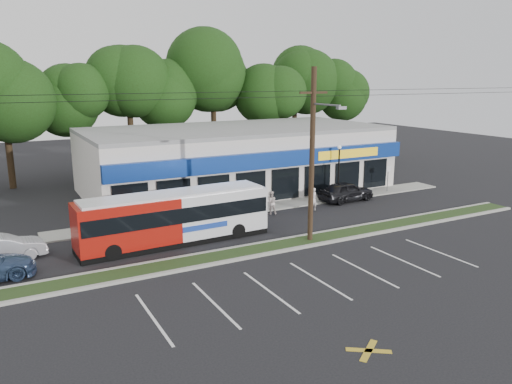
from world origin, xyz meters
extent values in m
plane|color=black|center=(0.00, 0.00, 0.00)|extent=(120.00, 120.00, 0.00)
cube|color=#263616|center=(0.00, 1.00, 0.06)|extent=(40.00, 1.60, 0.12)
cube|color=#9E9E93|center=(0.00, 0.15, 0.07)|extent=(40.00, 0.25, 0.14)
cube|color=#9E9E93|center=(0.00, 1.85, 0.07)|extent=(40.00, 0.25, 0.14)
cube|color=#9E9E93|center=(5.00, 9.00, 0.05)|extent=(32.00, 2.20, 0.10)
cube|color=silver|center=(5.50, 16.00, 2.50)|extent=(25.00, 12.00, 5.00)
cube|color=navy|center=(5.50, 9.75, 3.40)|extent=(25.00, 0.50, 1.20)
cube|color=black|center=(5.50, 9.94, 1.40)|extent=(24.00, 0.12, 2.40)
cube|color=yellow|center=(12.50, 9.48, 3.40)|extent=(6.00, 0.06, 0.70)
cube|color=gray|center=(5.50, 16.00, 5.15)|extent=(25.00, 12.00, 0.30)
cylinder|color=black|center=(3.00, 1.00, 5.00)|extent=(0.30, 0.30, 10.00)
cube|color=black|center=(3.00, 1.00, 8.60)|extent=(1.80, 0.12, 0.12)
cylinder|color=#59595E|center=(3.00, -0.20, 8.00)|extent=(0.10, 2.40, 0.10)
cube|color=#59595E|center=(3.00, -1.50, 7.90)|extent=(0.50, 0.25, 0.15)
cylinder|color=black|center=(0.00, 1.00, 8.70)|extent=(50.00, 0.02, 0.02)
cylinder|color=black|center=(0.00, 1.00, 8.40)|extent=(50.00, 0.02, 0.02)
cylinder|color=black|center=(11.00, 8.80, 2.00)|extent=(0.12, 0.12, 4.00)
sphere|color=silver|center=(11.00, 8.80, 4.10)|extent=(0.30, 0.30, 0.30)
cylinder|color=#59595E|center=(16.00, 8.60, 1.10)|extent=(0.06, 0.06, 2.20)
cube|color=white|center=(16.00, 8.55, 2.00)|extent=(0.45, 0.04, 0.45)
cylinder|color=black|center=(-11.00, 26.00, 2.86)|extent=(0.56, 0.56, 5.72)
sphere|color=black|center=(-11.00, 26.00, 8.45)|extent=(6.76, 6.76, 6.76)
cylinder|color=black|center=(-6.00, 26.00, 2.86)|extent=(0.56, 0.56, 5.72)
sphere|color=black|center=(-6.00, 26.00, 8.45)|extent=(6.76, 6.76, 6.76)
cylinder|color=black|center=(-1.00, 26.00, 2.86)|extent=(0.56, 0.56, 5.72)
sphere|color=black|center=(-1.00, 26.00, 8.45)|extent=(6.76, 6.76, 6.76)
cylinder|color=black|center=(4.00, 26.00, 2.86)|extent=(0.56, 0.56, 5.72)
sphere|color=black|center=(4.00, 26.00, 8.45)|extent=(6.76, 6.76, 6.76)
cylinder|color=black|center=(9.00, 26.00, 2.86)|extent=(0.56, 0.56, 5.72)
sphere|color=black|center=(9.00, 26.00, 8.45)|extent=(6.76, 6.76, 6.76)
cylinder|color=black|center=(14.00, 26.00, 2.86)|extent=(0.56, 0.56, 5.72)
sphere|color=black|center=(14.00, 26.00, 8.45)|extent=(6.76, 6.76, 6.76)
cylinder|color=black|center=(19.00, 26.00, 2.86)|extent=(0.56, 0.56, 5.72)
sphere|color=black|center=(19.00, 26.00, 8.45)|extent=(6.76, 6.76, 6.76)
cylinder|color=black|center=(24.00, 26.00, 2.86)|extent=(0.56, 0.56, 5.72)
sphere|color=black|center=(24.00, 26.00, 8.45)|extent=(6.76, 6.76, 6.76)
cube|color=#9F130C|center=(-6.83, 4.40, 1.60)|extent=(5.65, 2.52, 2.55)
cube|color=white|center=(-1.26, 4.60, 1.60)|extent=(5.65, 2.52, 2.55)
cube|color=black|center=(-4.05, 4.50, 0.18)|extent=(11.22, 2.67, 0.33)
cube|color=black|center=(-4.05, 4.50, 1.90)|extent=(11.00, 2.77, 0.88)
cube|color=black|center=(1.55, 4.70, 1.76)|extent=(0.13, 1.97, 1.30)
cube|color=#193899|center=(-2.62, 3.37, 1.07)|extent=(2.79, 0.13, 0.33)
cube|color=white|center=(-4.05, 4.50, 2.93)|extent=(10.65, 2.46, 0.17)
cylinder|color=black|center=(-7.91, 3.32, 0.45)|extent=(0.90, 0.29, 0.89)
cylinder|color=black|center=(-7.98, 5.40, 0.45)|extent=(0.90, 0.29, 0.89)
cylinder|color=black|center=(-0.45, 3.59, 0.45)|extent=(0.90, 0.29, 0.89)
cylinder|color=black|center=(-0.52, 5.67, 0.45)|extent=(0.90, 0.29, 0.89)
imported|color=black|center=(11.02, 7.79, 0.77)|extent=(4.63, 2.06, 1.55)
imported|color=#AEAFB6|center=(-13.01, 5.97, 0.70)|extent=(4.37, 1.91, 1.40)
imported|color=silver|center=(7.12, 6.66, 0.85)|extent=(0.63, 0.43, 1.70)
imported|color=beige|center=(3.97, 7.26, 0.83)|extent=(0.94, 0.81, 1.66)
camera|label=1|loc=(-13.05, -22.11, 9.44)|focal=35.00mm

